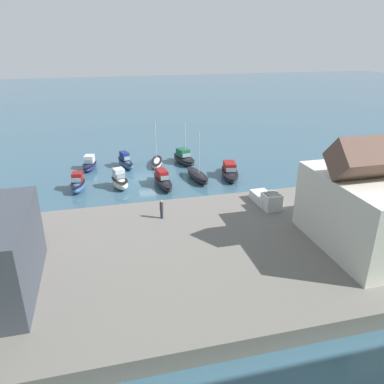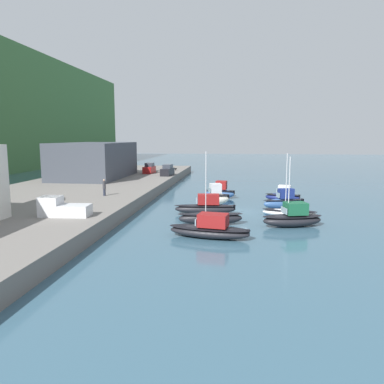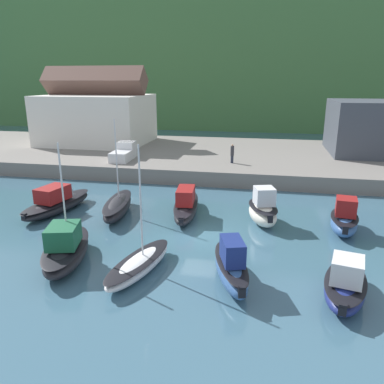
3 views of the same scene
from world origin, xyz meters
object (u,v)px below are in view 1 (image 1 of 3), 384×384
Objects in this scene: moored_boat_1 at (197,176)px; pickup_truck_0 at (267,199)px; moored_boat_4 at (78,184)px; moored_boat_5 at (184,158)px; person_on_quay at (162,209)px; moored_boat_0 at (230,172)px; moored_boat_6 at (157,162)px; moored_boat_7 at (125,162)px; moored_boat_8 at (90,164)px; moored_boat_2 at (163,180)px; moored_boat_3 at (120,181)px.

pickup_truck_0 is (-4.79, 14.06, 1.68)m from moored_boat_1.
moored_boat_4 is 18.94m from moored_boat_5.
person_on_quay is at bearing -2.01° from pickup_truck_0.
moored_boat_6 reaches higher than moored_boat_0.
pickup_truck_0 is (0.43, 14.40, 1.60)m from moored_boat_0.
moored_boat_4 is 0.83× the size of moored_boat_7.
person_on_quay is at bearing 78.24° from moored_boat_7.
moored_boat_1 is at bearing -74.36° from pickup_truck_0.
moored_boat_8 is at bearing -91.56° from moored_boat_4.
moored_boat_0 is at bearing 108.68° from moored_boat_5.
moored_boat_2 is at bearing -177.51° from moored_boat_4.
pickup_truck_0 reaches higher than moored_boat_0.
moored_boat_2 reaches higher than moored_boat_8.
moored_boat_3 reaches higher than moored_boat_0.
moored_boat_6 is at bearing -70.41° from moored_boat_1.
moored_boat_3 is 11.27m from moored_boat_6.
moored_boat_4 is at bearing 93.27° from moored_boat_8.
moored_boat_7 is 1.17× the size of pickup_truck_0.
moored_boat_7 is (-7.24, -8.53, -0.02)m from moored_boat_4.
moored_boat_6 is 1.51× the size of pickup_truck_0.
moored_boat_1 is at bearing 121.68° from moored_boat_7.
moored_boat_1 is 1.68× the size of moored_boat_3.
moored_boat_5 is at bearing -108.51° from person_on_quay.
moored_boat_1 reaches higher than moored_boat_6.
moored_boat_4 reaches higher than moored_boat_8.
moored_boat_1 is 1.05× the size of moored_boat_6.
person_on_quay is at bearing 56.43° from moored_boat_5.
moored_boat_1 reaches higher than moored_boat_3.
moored_boat_6 reaches higher than moored_boat_2.
pickup_truck_0 reaches higher than moored_boat_7.
moored_boat_0 is at bearing 152.73° from moored_boat_6.
moored_boat_2 is 1.65× the size of moored_boat_3.
moored_boat_1 is 13.28m from moored_boat_7.
moored_boat_2 is (5.44, 0.94, 0.13)m from moored_boat_1.
moored_boat_1 is 9.94m from moored_boat_6.
moored_boat_4 is at bearing -9.92° from moored_boat_1.
moored_boat_2 is 1.56× the size of pickup_truck_0.
moored_boat_4 is at bearing -11.62° from moored_boat_2.
moored_boat_4 is at bearing -21.58° from moored_boat_3.
moored_boat_5 reaches higher than moored_boat_7.
moored_boat_3 is at bearing 63.38° from moored_boat_7.
moored_boat_5 is at bearing -158.52° from moored_boat_3.
moored_boat_5 is 15.55m from moored_boat_8.
moored_boat_5 reaches higher than moored_boat_8.
moored_boat_7 is at bearing -16.80° from moored_boat_5.
pickup_truck_0 is at bearing 121.86° from moored_boat_2.
moored_boat_7 reaches higher than moored_boat_2.
moored_boat_1 is at bearing 165.38° from moored_boat_3.
moored_boat_6 is (4.61, -0.27, -0.40)m from moored_boat_5.
moored_boat_4 is 0.65× the size of moored_boat_6.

